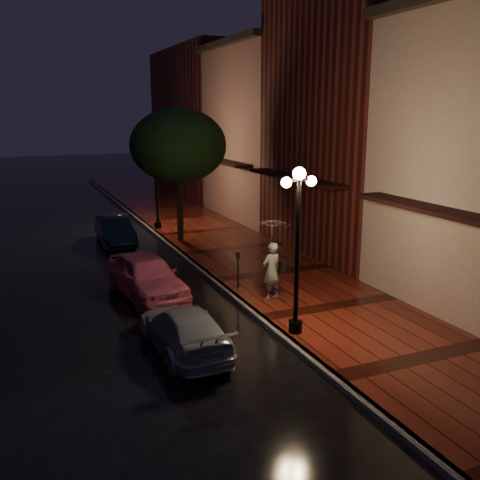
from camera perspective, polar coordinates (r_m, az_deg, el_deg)
name	(u,v)px	position (r m, az deg, el deg)	size (l,w,h in m)	color
ground	(216,284)	(18.46, -2.63, -4.70)	(120.00, 120.00, 0.00)	black
sidewalk	(274,274)	(19.30, 3.65, -3.66)	(4.50, 60.00, 0.15)	#45130C
curb	(215,282)	(18.43, -2.63, -4.48)	(0.25, 60.00, 0.15)	#595451
storefront_mid	(359,118)	(22.62, 12.56, 12.54)	(5.00, 8.00, 11.00)	#511914
storefront_far	(270,136)	(29.53, 3.27, 11.06)	(5.00, 8.00, 9.00)	#8C5951
storefront_extra	(208,123)	(38.72, -3.47, 12.39)	(5.00, 12.00, 10.00)	#511914
streetlamp_near	(297,241)	(13.51, 6.15, -0.13)	(0.96, 0.36, 4.31)	black
streetlamp_far	(156,179)	(26.43, -8.91, 6.49)	(0.96, 0.36, 4.31)	black
street_tree	(179,148)	(23.45, -6.57, 9.73)	(4.16, 4.16, 5.80)	black
pink_car	(146,276)	(17.26, -9.95, -3.77)	(1.65, 4.10, 1.40)	#CF5575
navy_car	(115,230)	(24.39, -13.20, 1.01)	(1.33, 3.82, 1.26)	black
silver_car	(184,329)	(13.41, -5.99, -9.45)	(1.56, 3.83, 1.11)	#A3A2AA
woman_with_umbrella	(272,247)	(16.15, 3.45, -0.72)	(1.04, 1.06, 2.50)	silver
parking_meter	(238,266)	(17.33, -0.22, -2.84)	(0.12, 0.09, 1.21)	black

